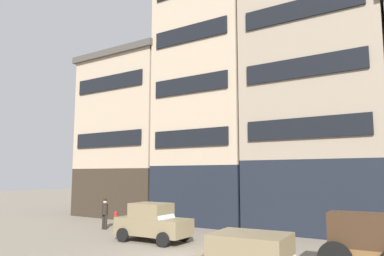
# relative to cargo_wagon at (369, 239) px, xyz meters

# --- Properties ---
(building_far_left) EXTENTS (8.31, 6.40, 12.76)m
(building_far_left) POSITION_rel_cargo_wagon_xyz_m (-18.22, 8.83, 5.27)
(building_far_left) COLOR #33281E
(building_far_left) RESTS_ON ground_plane
(building_center_left) EXTENTS (7.06, 6.40, 18.10)m
(building_center_left) POSITION_rel_cargo_wagon_xyz_m (-10.89, 8.83, 7.95)
(building_center_left) COLOR black
(building_center_left) RESTS_ON ground_plane
(building_center_right) EXTENTS (8.23, 6.40, 17.64)m
(building_center_right) POSITION_rel_cargo_wagon_xyz_m (-3.59, 8.83, 7.72)
(building_center_right) COLOR black
(building_center_right) RESTS_ON ground_plane
(cargo_wagon) EXTENTS (2.96, 1.62, 1.98)m
(cargo_wagon) POSITION_rel_cargo_wagon_xyz_m (0.00, 0.00, 0.00)
(cargo_wagon) COLOR brown
(cargo_wagon) RESTS_ON ground_plane
(sedan_light) EXTENTS (3.74, 1.94, 1.83)m
(sedan_light) POSITION_rel_cargo_wagon_xyz_m (-9.70, 0.81, -0.23)
(sedan_light) COLOR #7A6B4C
(sedan_light) RESTS_ON ground_plane
(pedestrian_officer) EXTENTS (0.46, 0.46, 1.79)m
(pedestrian_officer) POSITION_rel_cargo_wagon_xyz_m (-14.58, 2.31, -0.17)
(pedestrian_officer) COLOR black
(pedestrian_officer) RESTS_ON ground_plane
(fire_hydrant_curbside) EXTENTS (0.24, 0.24, 0.83)m
(fire_hydrant_curbside) POSITION_rel_cargo_wagon_xyz_m (-15.61, 4.24, -0.72)
(fire_hydrant_curbside) COLOR maroon
(fire_hydrant_curbside) RESTS_ON ground_plane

